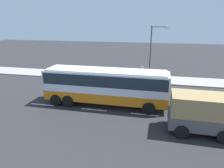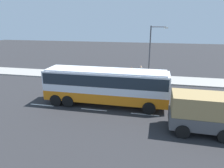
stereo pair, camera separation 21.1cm
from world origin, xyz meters
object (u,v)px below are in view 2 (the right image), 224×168
object	(u,v)px
cargo_truck	(224,114)
street_lamp	(152,50)
coach_bus	(105,83)
pedestrian_at_crossing	(141,71)
pedestrian_near_curb	(131,72)

from	to	relation	value
cargo_truck	street_lamp	size ratio (longest dim) A/B	1.07
coach_bus	cargo_truck	world-z (taller)	coach_bus
pedestrian_at_crossing	pedestrian_near_curb	bearing A→B (deg)	-30.51
coach_bus	pedestrian_near_curb	size ratio (longest dim) A/B	7.39
cargo_truck	pedestrian_at_crossing	bearing A→B (deg)	118.20
coach_bus	pedestrian_at_crossing	distance (m)	9.89
pedestrian_near_curb	street_lamp	xyz separation A→B (m)	(2.56, -1.04, 3.16)
coach_bus	cargo_truck	xyz separation A→B (m)	(9.16, -3.37, -0.57)
pedestrian_near_curb	street_lamp	bearing A→B (deg)	80.76
pedestrian_near_curb	pedestrian_at_crossing	world-z (taller)	pedestrian_at_crossing
coach_bus	cargo_truck	size ratio (longest dim) A/B	1.52
coach_bus	street_lamp	distance (m)	9.52
cargo_truck	street_lamp	world-z (taller)	street_lamp
coach_bus	street_lamp	bearing A→B (deg)	65.93
street_lamp	cargo_truck	bearing A→B (deg)	-65.71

